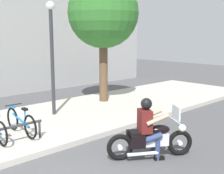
# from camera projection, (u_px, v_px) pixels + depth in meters

# --- Properties ---
(motorcycle) EXTENTS (1.82, 1.19, 1.21)m
(motorcycle) POSITION_uv_depth(u_px,v_px,m) (151.00, 139.00, 6.77)
(motorcycle) COLOR black
(motorcycle) RESTS_ON ground
(rider) EXTENTS (0.77, 0.72, 1.43)m
(rider) POSITION_uv_depth(u_px,v_px,m) (148.00, 124.00, 6.70)
(rider) COLOR #591919
(rider) RESTS_ON ground
(bicycle_3) EXTENTS (0.48, 1.68, 0.78)m
(bicycle_3) POSITION_uv_depth(u_px,v_px,m) (21.00, 122.00, 7.94)
(bicycle_3) COLOR black
(bicycle_3) RESTS_ON sidewalk
(street_lamp) EXTENTS (0.28, 0.28, 3.91)m
(street_lamp) POSITION_uv_depth(u_px,v_px,m) (52.00, 48.00, 9.67)
(street_lamp) COLOR #2D2D33
(street_lamp) RESTS_ON ground
(tree_near_rack) EXTENTS (2.80, 2.80, 5.11)m
(tree_near_rack) POSITION_uv_depth(u_px,v_px,m) (103.00, 13.00, 11.51)
(tree_near_rack) COLOR brown
(tree_near_rack) RESTS_ON ground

